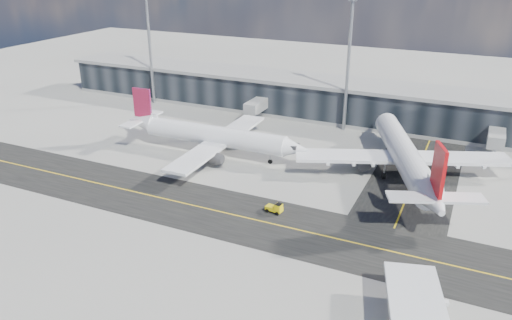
# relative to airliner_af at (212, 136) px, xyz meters

# --- Properties ---
(ground) EXTENTS (300.00, 300.00, 0.00)m
(ground) POSITION_rel_airliner_af_xyz_m (19.01, -23.69, -3.73)
(ground) COLOR gray
(ground) RESTS_ON ground
(taxiway_lanes) EXTENTS (180.00, 63.00, 0.03)m
(taxiway_lanes) POSITION_rel_airliner_af_xyz_m (22.92, -12.95, -3.72)
(taxiway_lanes) COLOR black
(taxiway_lanes) RESTS_ON ground
(terminal_concourse) EXTENTS (152.00, 19.80, 8.80)m
(terminal_concourse) POSITION_rel_airliner_af_xyz_m (19.05, 31.25, 0.36)
(terminal_concourse) COLOR black
(terminal_concourse) RESTS_ON ground
(floodlight_masts) EXTENTS (102.50, 0.70, 28.90)m
(floodlight_masts) POSITION_rel_airliner_af_xyz_m (19.01, 24.31, 11.88)
(floodlight_masts) COLOR gray
(floodlight_masts) RESTS_ON ground
(airliner_af) EXTENTS (38.00, 32.33, 11.29)m
(airliner_af) POSITION_rel_airliner_af_xyz_m (0.00, 0.00, 0.00)
(airliner_af) COLOR white
(airliner_af) RESTS_ON ground
(airliner_redtail) EXTENTS (35.96, 41.56, 12.80)m
(airliner_redtail) POSITION_rel_airliner_af_xyz_m (35.06, 3.93, 0.50)
(airliner_redtail) COLOR white
(airliner_redtail) RESTS_ON ground
(baggage_tug) EXTENTS (2.70, 1.62, 1.60)m
(baggage_tug) POSITION_rel_airliner_af_xyz_m (20.03, -16.49, -2.93)
(baggage_tug) COLOR yellow
(baggage_tug) RESTS_ON ground
(service_van) EXTENTS (4.40, 5.78, 1.46)m
(service_van) POSITION_rel_airliner_af_xyz_m (31.76, 20.31, -3.00)
(service_van) COLOR white
(service_van) RESTS_ON ground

